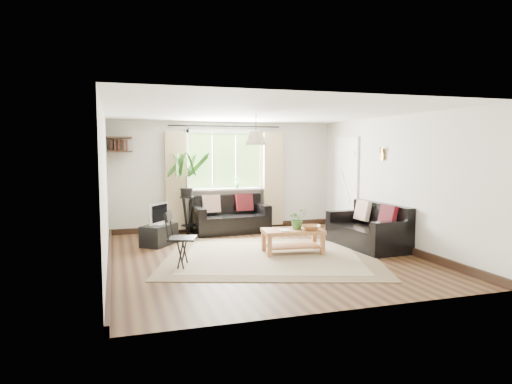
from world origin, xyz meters
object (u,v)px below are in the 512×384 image
object	(u,v)px
sofa_right	(367,227)
palm_stand	(187,193)
sofa_back	(230,215)
folding_chair	(182,239)
tv_stand	(159,235)
coffee_table	(293,241)

from	to	relation	value
sofa_right	palm_stand	distance (m)	3.76
sofa_back	folding_chair	size ratio (longest dim) A/B	1.88
folding_chair	tv_stand	bearing A→B (deg)	24.03
sofa_back	tv_stand	distance (m)	1.83
coffee_table	tv_stand	size ratio (longest dim) A/B	1.42
sofa_back	folding_chair	xyz separation A→B (m)	(-1.41, -2.60, 0.05)
sofa_right	folding_chair	bearing A→B (deg)	-87.28
sofa_back	palm_stand	world-z (taller)	palm_stand
sofa_back	sofa_right	world-z (taller)	sofa_right
palm_stand	folding_chair	bearing A→B (deg)	-100.25
sofa_back	coffee_table	xyz separation A→B (m)	(0.54, -2.26, -0.17)
sofa_right	coffee_table	world-z (taller)	sofa_right
coffee_table	folding_chair	size ratio (longest dim) A/B	1.20
coffee_table	tv_stand	distance (m)	2.55
sofa_right	tv_stand	size ratio (longest dim) A/B	2.24
sofa_back	palm_stand	size ratio (longest dim) A/B	0.92
sofa_back	palm_stand	bearing A→B (deg)	171.75
sofa_back	tv_stand	bearing A→B (deg)	-155.92
tv_stand	coffee_table	bearing A→B (deg)	-84.95
sofa_right	palm_stand	bearing A→B (deg)	-131.33
sofa_back	sofa_right	distance (m)	2.99
palm_stand	folding_chair	world-z (taller)	palm_stand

